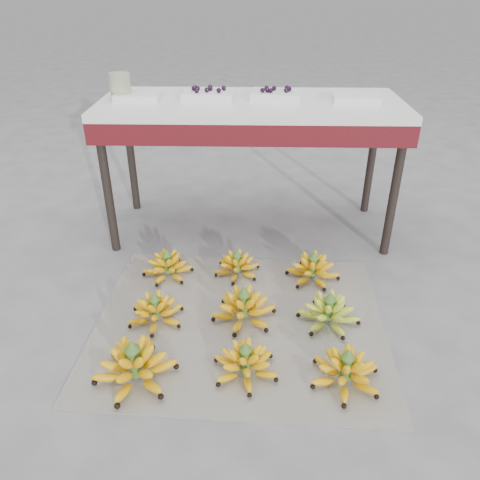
{
  "coord_description": "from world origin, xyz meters",
  "views": [
    {
      "loc": [
        0.11,
        -1.56,
        1.34
      ],
      "look_at": [
        0.06,
        0.27,
        0.29
      ],
      "focal_mm": 35.0,
      "sensor_mm": 36.0,
      "label": 1
    }
  ],
  "objects_px": {
    "vendor_table": "(251,117)",
    "tray_right": "(277,95)",
    "newspaper_mat": "(240,322)",
    "tray_far_left": "(138,96)",
    "bunch_front_left": "(135,366)",
    "tray_far_right": "(356,98)",
    "bunch_mid_right": "(329,312)",
    "bunch_back_center": "(237,266)",
    "bunch_front_right": "(346,371)",
    "bunch_back_right": "(313,269)",
    "bunch_back_left": "(168,266)",
    "bunch_mid_left": "(156,311)",
    "bunch_mid_center": "(244,308)",
    "bunch_front_center": "(245,363)",
    "tray_left": "(209,95)",
    "glass_jar": "(120,86)"
  },
  "relations": [
    {
      "from": "bunch_front_center",
      "to": "tray_far_right",
      "type": "relative_size",
      "value": 1.23
    },
    {
      "from": "bunch_front_right",
      "to": "tray_far_left",
      "type": "bearing_deg",
      "value": 131.17
    },
    {
      "from": "bunch_mid_center",
      "to": "glass_jar",
      "type": "bearing_deg",
      "value": 126.71
    },
    {
      "from": "tray_far_left",
      "to": "tray_far_right",
      "type": "bearing_deg",
      "value": -0.49
    },
    {
      "from": "bunch_back_left",
      "to": "bunch_back_center",
      "type": "xyz_separation_m",
      "value": [
        0.35,
        0.02,
        -0.0
      ]
    },
    {
      "from": "bunch_mid_right",
      "to": "bunch_mid_left",
      "type": "bearing_deg",
      "value": -168.98
    },
    {
      "from": "vendor_table",
      "to": "tray_right",
      "type": "relative_size",
      "value": 5.66
    },
    {
      "from": "vendor_table",
      "to": "bunch_front_left",
      "type": "bearing_deg",
      "value": -108.83
    },
    {
      "from": "bunch_back_right",
      "to": "tray_right",
      "type": "bearing_deg",
      "value": 120.01
    },
    {
      "from": "newspaper_mat",
      "to": "bunch_mid_right",
      "type": "relative_size",
      "value": 4.06
    },
    {
      "from": "bunch_front_left",
      "to": "bunch_mid_left",
      "type": "distance_m",
      "value": 0.34
    },
    {
      "from": "bunch_front_center",
      "to": "tray_right",
      "type": "height_order",
      "value": "tray_right"
    },
    {
      "from": "tray_far_left",
      "to": "tray_right",
      "type": "height_order",
      "value": "tray_right"
    },
    {
      "from": "tray_right",
      "to": "bunch_mid_left",
      "type": "bearing_deg",
      "value": -120.82
    },
    {
      "from": "newspaper_mat",
      "to": "bunch_mid_left",
      "type": "relative_size",
      "value": 4.03
    },
    {
      "from": "bunch_mid_right",
      "to": "tray_far_left",
      "type": "distance_m",
      "value": 1.46
    },
    {
      "from": "newspaper_mat",
      "to": "tray_left",
      "type": "height_order",
      "value": "tray_left"
    },
    {
      "from": "bunch_front_left",
      "to": "tray_far_right",
      "type": "relative_size",
      "value": 1.31
    },
    {
      "from": "bunch_front_left",
      "to": "bunch_back_right",
      "type": "height_order",
      "value": "bunch_front_left"
    },
    {
      "from": "bunch_front_right",
      "to": "bunch_back_right",
      "type": "distance_m",
      "value": 0.68
    },
    {
      "from": "bunch_back_left",
      "to": "tray_right",
      "type": "distance_m",
      "value": 1.05
    },
    {
      "from": "bunch_front_left",
      "to": "bunch_mid_left",
      "type": "bearing_deg",
      "value": 86.01
    },
    {
      "from": "bunch_front_right",
      "to": "bunch_back_right",
      "type": "bearing_deg",
      "value": 96.68
    },
    {
      "from": "bunch_front_center",
      "to": "bunch_back_left",
      "type": "bearing_deg",
      "value": 110.28
    },
    {
      "from": "bunch_front_right",
      "to": "bunch_mid_left",
      "type": "relative_size",
      "value": 0.9
    },
    {
      "from": "bunch_mid_center",
      "to": "glass_jar",
      "type": "distance_m",
      "value": 1.31
    },
    {
      "from": "newspaper_mat",
      "to": "tray_far_right",
      "type": "xyz_separation_m",
      "value": [
        0.57,
        0.85,
        0.78
      ]
    },
    {
      "from": "bunch_mid_left",
      "to": "bunch_mid_center",
      "type": "bearing_deg",
      "value": -14.58
    },
    {
      "from": "bunch_front_center",
      "to": "bunch_mid_left",
      "type": "relative_size",
      "value": 0.96
    },
    {
      "from": "bunch_back_left",
      "to": "vendor_table",
      "type": "relative_size",
      "value": 0.2
    },
    {
      "from": "bunch_back_right",
      "to": "vendor_table",
      "type": "height_order",
      "value": "vendor_table"
    },
    {
      "from": "bunch_front_center",
      "to": "tray_far_right",
      "type": "distance_m",
      "value": 1.47
    },
    {
      "from": "bunch_front_left",
      "to": "bunch_back_left",
      "type": "distance_m",
      "value": 0.7
    },
    {
      "from": "newspaper_mat",
      "to": "tray_right",
      "type": "xyz_separation_m",
      "value": [
        0.17,
        0.89,
        0.78
      ]
    },
    {
      "from": "bunch_mid_left",
      "to": "bunch_mid_right",
      "type": "xyz_separation_m",
      "value": [
        0.75,
        0.01,
        0.0
      ]
    },
    {
      "from": "tray_left",
      "to": "glass_jar",
      "type": "height_order",
      "value": "glass_jar"
    },
    {
      "from": "bunch_back_left",
      "to": "vendor_table",
      "type": "distance_m",
      "value": 0.9
    },
    {
      "from": "bunch_mid_center",
      "to": "tray_far_right",
      "type": "relative_size",
      "value": 1.18
    },
    {
      "from": "bunch_mid_center",
      "to": "vendor_table",
      "type": "bearing_deg",
      "value": 87.64
    },
    {
      "from": "bunch_front_center",
      "to": "tray_right",
      "type": "relative_size",
      "value": 1.06
    },
    {
      "from": "tray_far_left",
      "to": "tray_right",
      "type": "bearing_deg",
      "value": 2.55
    },
    {
      "from": "newspaper_mat",
      "to": "tray_far_left",
      "type": "bearing_deg",
      "value": 122.69
    },
    {
      "from": "bunch_mid_center",
      "to": "bunch_front_left",
      "type": "bearing_deg",
      "value": -138.84
    },
    {
      "from": "bunch_back_center",
      "to": "tray_far_left",
      "type": "bearing_deg",
      "value": 132.54
    },
    {
      "from": "bunch_mid_right",
      "to": "vendor_table",
      "type": "bearing_deg",
      "value": 122.33
    },
    {
      "from": "bunch_front_left",
      "to": "tray_far_left",
      "type": "xyz_separation_m",
      "value": [
        -0.17,
        1.2,
        0.71
      ]
    },
    {
      "from": "bunch_mid_right",
      "to": "tray_far_left",
      "type": "relative_size",
      "value": 1.34
    },
    {
      "from": "bunch_back_left",
      "to": "tray_far_left",
      "type": "relative_size",
      "value": 1.35
    },
    {
      "from": "newspaper_mat",
      "to": "tray_far_left",
      "type": "xyz_separation_m",
      "value": [
        -0.55,
        0.86,
        0.78
      ]
    },
    {
      "from": "tray_far_right",
      "to": "bunch_mid_right",
      "type": "bearing_deg",
      "value": -102.4
    }
  ]
}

